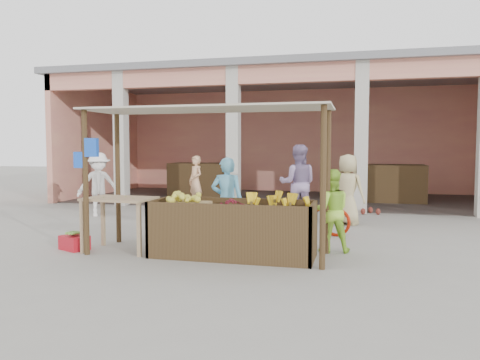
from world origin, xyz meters
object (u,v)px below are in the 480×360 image
(vendor_blue, at_px, (227,198))
(vendor_green, at_px, (330,208))
(fruit_stall, at_px, (233,232))
(red_crate, at_px, (75,243))
(side_table, at_px, (120,206))
(motorcycle, at_px, (308,212))

(vendor_blue, distance_m, vendor_green, 1.86)
(vendor_blue, height_order, vendor_green, vendor_blue)
(fruit_stall, relative_size, red_crate, 5.60)
(red_crate, xyz_separation_m, vendor_green, (4.26, 0.91, 0.61))
(red_crate, bearing_deg, side_table, 30.85)
(side_table, relative_size, vendor_blue, 0.70)
(red_crate, bearing_deg, vendor_blue, 47.34)
(side_table, height_order, vendor_blue, vendor_blue)
(fruit_stall, bearing_deg, side_table, -178.27)
(side_table, xyz_separation_m, motorcycle, (2.94, 2.29, -0.30))
(fruit_stall, distance_m, vendor_green, 1.70)
(side_table, relative_size, vendor_green, 0.80)
(vendor_blue, bearing_deg, red_crate, 15.66)
(vendor_green, bearing_deg, motorcycle, -82.34)
(vendor_green, bearing_deg, fruit_stall, 14.95)
(red_crate, relative_size, vendor_blue, 0.28)
(fruit_stall, xyz_separation_m, vendor_blue, (-0.36, 0.92, 0.44))
(vendor_blue, height_order, motorcycle, vendor_blue)
(side_table, height_order, vendor_green, vendor_green)
(vendor_green, bearing_deg, red_crate, 0.61)
(motorcycle, bearing_deg, side_table, 135.36)
(fruit_stall, xyz_separation_m, motorcycle, (0.98, 2.23, 0.06))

